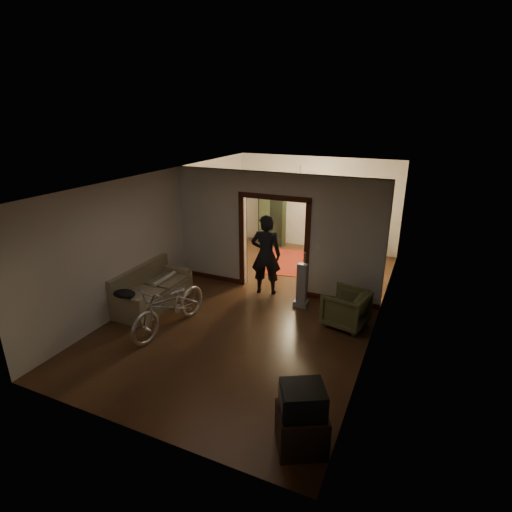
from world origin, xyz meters
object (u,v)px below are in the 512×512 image
Objects in this scene: bicycle at (170,306)px; person at (266,255)px; desk at (352,245)px; sofa at (153,287)px; armchair at (346,308)px; locker at (273,218)px.

bicycle is 1.03× the size of person.
bicycle is 6.11m from desk.
desk is at bearing 74.16° from bicycle.
sofa is 2.34× the size of armchair.
person reaches higher than armchair.
sofa reaches higher than armchair.
person is at bearing 38.63° from sofa.
sofa is 5.96m from desk.
bicycle is at bearing -109.16° from desk.
bicycle is 1.15× the size of locker.
bicycle reaches higher than desk.
person reaches higher than sofa.
desk is (2.40, 5.61, -0.14)m from bicycle.
locker is at bearing -84.81° from person.
bicycle reaches higher than sofa.
desk is (2.58, -0.20, -0.48)m from locker.
person is at bearing 72.99° from bicycle.
person is at bearing -108.33° from desk.
armchair is at bearing -70.48° from locker.
sofa is at bearing -116.89° from locker.
locker reaches higher than armchair.
armchair is 0.48× the size of locker.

